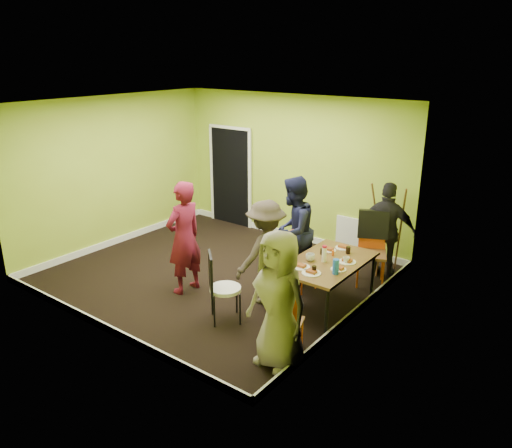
% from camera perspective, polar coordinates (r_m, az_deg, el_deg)
% --- Properties ---
extents(ground, '(5.00, 5.00, 0.00)m').
position_cam_1_polar(ground, '(8.41, -4.60, -5.74)').
color(ground, black).
rests_on(ground, ground).
extents(room_walls, '(5.04, 4.54, 2.82)m').
position_cam_1_polar(room_walls, '(8.09, -4.71, 0.76)').
color(room_walls, '#98AF2D').
rests_on(room_walls, ground).
extents(dining_table, '(0.90, 1.50, 0.75)m').
position_cam_1_polar(dining_table, '(7.09, 8.18, -4.61)').
color(dining_table, black).
rests_on(dining_table, ground).
extents(chair_left_far, '(0.45, 0.45, 0.94)m').
position_cam_1_polar(chair_left_far, '(7.78, 4.80, -3.65)').
color(chair_left_far, orange).
rests_on(chair_left_far, ground).
extents(chair_left_near, '(0.42, 0.42, 0.86)m').
position_cam_1_polar(chair_left_near, '(7.28, 2.25, -5.61)').
color(chair_left_near, orange).
rests_on(chair_left_near, ground).
extents(chair_back_end, '(0.65, 0.70, 1.15)m').
position_cam_1_polar(chair_back_end, '(8.13, 13.20, -0.90)').
color(chair_back_end, orange).
rests_on(chair_back_end, ground).
extents(chair_front_end, '(0.45, 0.45, 0.85)m').
position_cam_1_polar(chair_front_end, '(6.12, 3.51, -10.79)').
color(chair_front_end, orange).
rests_on(chair_front_end, ground).
extents(chair_bentwood, '(0.54, 0.55, 0.99)m').
position_cam_1_polar(chair_bentwood, '(6.81, -4.12, -6.86)').
color(chair_bentwood, black).
rests_on(chair_bentwood, ground).
extents(easel, '(0.61, 0.57, 1.52)m').
position_cam_1_polar(easel, '(8.48, 14.75, -0.64)').
color(easel, brown).
rests_on(easel, ground).
extents(plate_near_left, '(0.21, 0.21, 0.01)m').
position_cam_1_polar(plate_near_left, '(7.43, 8.29, -2.99)').
color(plate_near_left, white).
rests_on(plate_near_left, dining_table).
extents(plate_near_right, '(0.25, 0.25, 0.01)m').
position_cam_1_polar(plate_near_right, '(6.83, 5.14, -4.91)').
color(plate_near_right, white).
rests_on(plate_near_right, dining_table).
extents(plate_far_back, '(0.23, 0.23, 0.01)m').
position_cam_1_polar(plate_far_back, '(7.56, 9.91, -2.69)').
color(plate_far_back, white).
rests_on(plate_far_back, dining_table).
extents(plate_far_front, '(0.26, 0.26, 0.01)m').
position_cam_1_polar(plate_far_front, '(6.66, 6.35, -5.59)').
color(plate_far_front, white).
rests_on(plate_far_front, dining_table).
extents(plate_wall_back, '(0.25, 0.25, 0.01)m').
position_cam_1_polar(plate_wall_back, '(7.07, 10.38, -4.27)').
color(plate_wall_back, white).
rests_on(plate_wall_back, dining_table).
extents(plate_wall_front, '(0.21, 0.21, 0.01)m').
position_cam_1_polar(plate_wall_front, '(6.82, 9.41, -5.12)').
color(plate_wall_front, white).
rests_on(plate_wall_front, dining_table).
extents(thermos, '(0.06, 0.06, 0.21)m').
position_cam_1_polar(thermos, '(7.01, 7.79, -3.49)').
color(thermos, white).
rests_on(thermos, dining_table).
extents(blue_bottle, '(0.09, 0.09, 0.21)m').
position_cam_1_polar(blue_bottle, '(6.65, 9.11, -4.83)').
color(blue_bottle, blue).
rests_on(blue_bottle, dining_table).
extents(orange_bottle, '(0.03, 0.03, 0.08)m').
position_cam_1_polar(orange_bottle, '(7.26, 8.79, -3.27)').
color(orange_bottle, orange).
rests_on(orange_bottle, dining_table).
extents(glass_mid, '(0.07, 0.07, 0.09)m').
position_cam_1_polar(glass_mid, '(7.28, 7.61, -3.13)').
color(glass_mid, black).
rests_on(glass_mid, dining_table).
extents(glass_back, '(0.07, 0.07, 0.11)m').
position_cam_1_polar(glass_back, '(7.36, 10.48, -2.95)').
color(glass_back, black).
rests_on(glass_back, dining_table).
extents(glass_front, '(0.06, 0.06, 0.10)m').
position_cam_1_polar(glass_front, '(6.66, 6.66, -5.18)').
color(glass_front, black).
rests_on(glass_front, dining_table).
extents(cup_a, '(0.13, 0.13, 0.10)m').
position_cam_1_polar(cup_a, '(7.03, 6.22, -3.80)').
color(cup_a, white).
rests_on(cup_a, dining_table).
extents(cup_b, '(0.09, 0.09, 0.09)m').
position_cam_1_polar(cup_b, '(7.04, 10.26, -4.06)').
color(cup_b, white).
rests_on(cup_b, dining_table).
extents(person_standing, '(0.46, 0.66, 1.75)m').
position_cam_1_polar(person_standing, '(7.58, -8.22, -1.56)').
color(person_standing, maroon).
rests_on(person_standing, ground).
extents(person_left_far, '(0.76, 0.92, 1.74)m').
position_cam_1_polar(person_left_far, '(7.81, 4.25, -0.82)').
color(person_left_far, '#151735').
rests_on(person_left_far, ground).
extents(person_left_near, '(0.79, 1.11, 1.56)m').
position_cam_1_polar(person_left_near, '(7.21, 1.13, -3.28)').
color(person_left_near, '#322A21').
rests_on(person_left_near, ground).
extents(person_back_end, '(0.98, 0.54, 1.59)m').
position_cam_1_polar(person_back_end, '(8.30, 14.73, -0.74)').
color(person_back_end, black).
rests_on(person_back_end, ground).
extents(person_front_end, '(0.88, 0.64, 1.68)m').
position_cam_1_polar(person_front_end, '(5.76, 2.58, -8.69)').
color(person_front_end, gray).
rests_on(person_front_end, ground).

